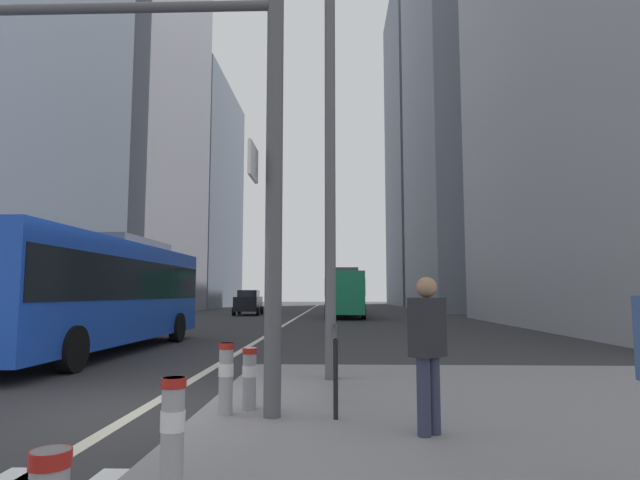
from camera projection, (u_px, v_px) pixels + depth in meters
The scene contains 18 objects.
ground_plane at pixel (283, 326), 27.33m from camera, with size 160.00×160.00×0.00m, color #303033.
median_island at pixel (561, 428), 6.28m from camera, with size 9.00×10.00×0.15m, color gray.
lane_centre_line at pixel (297, 317), 37.27m from camera, with size 0.20×80.00×0.01m, color beige.
office_tower_left_mid at pixel (127, 81), 47.22m from camera, with size 10.75×17.95×41.49m, color gray.
office_tower_left_far at pixel (191, 196), 67.56m from camera, with size 10.00×20.24×28.47m, color slate.
office_tower_right_mid at pixel (474, 98), 53.98m from camera, with size 12.10×20.45×43.40m, color slate.
office_tower_right_far at pixel (432, 147), 78.05m from camera, with size 11.96×21.62×46.87m, color slate.
city_bus_blue_oncoming at pixel (98, 288), 14.93m from camera, with size 2.79×11.20×3.40m.
city_bus_red_receding at pixel (345, 291), 38.02m from camera, with size 2.84×11.27×3.40m.
car_oncoming_mid at pixel (248, 302), 41.30m from camera, with size 2.19×4.44×1.94m.
car_receding_near at pixel (347, 300), 51.51m from camera, with size 2.15×4.59×1.94m.
traffic_signal_gantry at pixel (126, 111), 6.97m from camera, with size 6.00×0.65×6.00m.
street_lamp_post at pixel (330, 102), 9.90m from camera, with size 5.50×0.32×8.00m.
bollard_left at pixel (173, 428), 4.09m from camera, with size 0.20×0.20×0.87m.
bollard_right at pixel (226, 374), 6.72m from camera, with size 0.20×0.20×0.90m.
bollard_back at pixel (249, 375), 7.01m from camera, with size 0.20×0.20×0.81m.
pedestrian_railing at pixel (336, 349), 8.04m from camera, with size 0.06×3.20×0.98m.
pedestrian_walking at pixel (428, 346), 5.79m from camera, with size 0.45×0.43×1.72m.
Camera 1 is at (2.82, -7.56, 1.68)m, focal length 29.47 mm.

